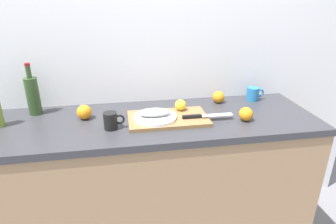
# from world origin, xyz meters

# --- Properties ---
(back_wall) EXTENTS (3.20, 0.05, 2.50)m
(back_wall) POSITION_xyz_m (0.00, 0.33, 1.25)
(back_wall) COLOR white
(back_wall) RESTS_ON ground_plane
(kitchen_counter) EXTENTS (2.00, 0.60, 0.90)m
(kitchen_counter) POSITION_xyz_m (0.00, 0.00, 0.45)
(kitchen_counter) COLOR #9E7A56
(kitchen_counter) RESTS_ON ground_plane
(cutting_board) EXTENTS (0.45, 0.26, 0.02)m
(cutting_board) POSITION_xyz_m (0.13, -0.03, 0.91)
(cutting_board) COLOR olive
(cutting_board) RESTS_ON kitchen_counter
(white_plate) EXTENTS (0.24, 0.24, 0.01)m
(white_plate) POSITION_xyz_m (0.06, -0.04, 0.93)
(white_plate) COLOR white
(white_plate) RESTS_ON cutting_board
(fish_fillet) EXTENTS (0.18, 0.08, 0.04)m
(fish_fillet) POSITION_xyz_m (0.06, -0.04, 0.95)
(fish_fillet) COLOR #999E99
(fish_fillet) RESTS_ON white_plate
(chef_knife) EXTENTS (0.29, 0.04, 0.02)m
(chef_knife) POSITION_xyz_m (0.32, -0.07, 0.93)
(chef_knife) COLOR silver
(chef_knife) RESTS_ON cutting_board
(lemon_0) EXTENTS (0.07, 0.07, 0.07)m
(lemon_0) POSITION_xyz_m (0.22, 0.06, 0.95)
(lemon_0) COLOR yellow
(lemon_0) RESTS_ON cutting_board
(wine_bottle) EXTENTS (0.07, 0.07, 0.31)m
(wine_bottle) POSITION_xyz_m (-0.63, 0.19, 1.02)
(wine_bottle) COLOR #2D4723
(wine_bottle) RESTS_ON kitchen_counter
(coffee_mug_0) EXTENTS (0.12, 0.08, 0.09)m
(coffee_mug_0) POSITION_xyz_m (0.75, 0.20, 0.94)
(coffee_mug_0) COLOR #2672B2
(coffee_mug_0) RESTS_ON kitchen_counter
(coffee_mug_1) EXTENTS (0.11, 0.07, 0.09)m
(coffee_mug_1) POSITION_xyz_m (-0.18, -0.09, 0.95)
(coffee_mug_1) COLOR black
(coffee_mug_1) RESTS_ON kitchen_counter
(orange_0) EXTENTS (0.08, 0.08, 0.08)m
(orange_0) POSITION_xyz_m (0.56, -0.11, 0.94)
(orange_0) COLOR orange
(orange_0) RESTS_ON kitchen_counter
(orange_1) EXTENTS (0.08, 0.08, 0.08)m
(orange_1) POSITION_xyz_m (-0.34, 0.07, 0.94)
(orange_1) COLOR orange
(orange_1) RESTS_ON kitchen_counter
(orange_2) EXTENTS (0.08, 0.08, 0.08)m
(orange_2) POSITION_xyz_m (0.51, 0.19, 0.94)
(orange_2) COLOR orange
(orange_2) RESTS_ON kitchen_counter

